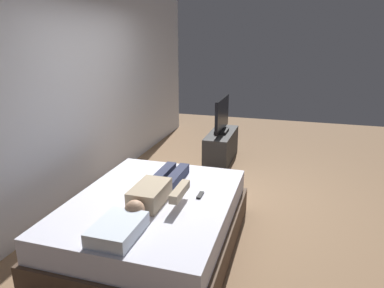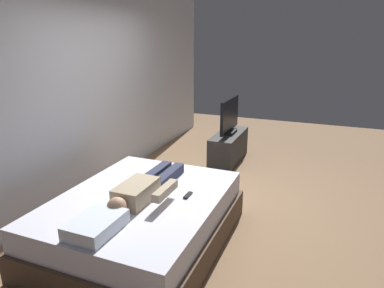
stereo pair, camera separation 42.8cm
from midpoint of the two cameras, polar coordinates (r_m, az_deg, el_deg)
ground_plane at (r=4.51m, az=5.86°, el=-9.90°), size 10.00×10.00×0.00m
back_wall at (r=5.16m, az=-11.36°, el=9.67°), size 6.40×0.10×2.80m
bed at (r=3.61m, az=-4.91°, el=-12.59°), size 2.05×1.60×0.54m
pillow at (r=2.92m, az=-11.50°, el=-13.08°), size 0.48×0.34×0.12m
person at (r=3.45m, az=-4.34°, el=-7.34°), size 1.26×0.46×0.18m
remote at (r=3.47m, az=2.89°, el=-8.53°), size 0.15×0.04×0.02m
tv_stand at (r=5.93m, az=8.13°, el=-0.58°), size 1.10×0.40×0.50m
tv at (r=5.79m, az=8.35°, el=4.46°), size 0.88×0.20×0.59m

